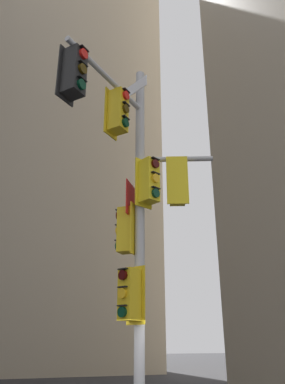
% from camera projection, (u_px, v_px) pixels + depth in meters
% --- Properties ---
extents(building_mid_block, '(17.59, 17.59, 35.56)m').
position_uv_depth(building_mid_block, '(45.00, 169.00, 37.20)').
color(building_mid_block, tan).
rests_on(building_mid_block, ground).
extents(signal_pole_assembly, '(3.77, 2.31, 8.52)m').
position_uv_depth(signal_pole_assembly, '(134.00, 196.00, 8.11)').
color(signal_pole_assembly, '#B2B2B5').
rests_on(signal_pole_assembly, ground).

